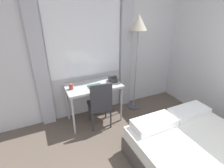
{
  "coord_description": "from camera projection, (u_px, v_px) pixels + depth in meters",
  "views": [
    {
      "loc": [
        -1.19,
        -0.43,
        2.15
      ],
      "look_at": [
        -0.07,
        1.95,
        0.92
      ],
      "focal_mm": 28.0,
      "sensor_mm": 36.0,
      "label": 1
    }
  ],
  "objects": [
    {
      "name": "standing_lamp",
      "position": [
        138.0,
        30.0,
        3.26
      ],
      "size": [
        0.32,
        0.32,
        1.97
      ],
      "color": "#4C4C51",
      "rests_on": "ground_plane"
    },
    {
      "name": "wall_back_with_window",
      "position": [
        97.0,
        48.0,
        3.36
      ],
      "size": [
        4.69,
        0.13,
        2.7
      ],
      "color": "silver",
      "rests_on": "ground_plane"
    },
    {
      "name": "book",
      "position": [
        95.0,
        86.0,
        3.16
      ],
      "size": [
        0.25,
        0.16,
        0.02
      ],
      "rotation": [
        0.0,
        0.0,
        -0.01
      ],
      "color": "#33664C",
      "rests_on": "desk"
    },
    {
      "name": "mug",
      "position": [
        71.0,
        87.0,
        3.05
      ],
      "size": [
        0.07,
        0.07,
        0.1
      ],
      "color": "#993F33",
      "rests_on": "desk"
    },
    {
      "name": "desk",
      "position": [
        93.0,
        89.0,
        3.26
      ],
      "size": [
        1.02,
        0.57,
        0.77
      ],
      "color": "#B2B2B7",
      "rests_on": "ground_plane"
    },
    {
      "name": "desk_chair",
      "position": [
        100.0,
        103.0,
        3.14
      ],
      "size": [
        0.44,
        0.44,
        0.93
      ],
      "rotation": [
        0.0,
        0.0,
        -0.12
      ],
      "color": "#333338",
      "rests_on": "ground_plane"
    },
    {
      "name": "telephone",
      "position": [
        113.0,
        79.0,
        3.34
      ],
      "size": [
        0.15,
        0.16,
        0.11
      ],
      "color": "#2D2D2D",
      "rests_on": "desk"
    }
  ]
}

